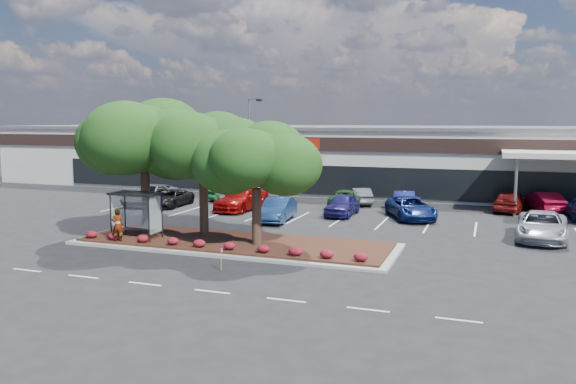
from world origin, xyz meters
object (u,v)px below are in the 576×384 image
(car_0, at_px, (150,195))
(light_pole, at_px, (251,155))
(car_1, at_px, (170,198))
(survey_stake, at_px, (221,256))

(car_0, bearing_deg, light_pole, 42.71)
(light_pole, xyz_separation_m, car_1, (-4.25, -6.44, -3.22))
(light_pole, distance_m, car_1, 8.36)
(survey_stake, height_order, car_0, car_0)
(car_0, bearing_deg, car_1, -8.72)
(light_pole, height_order, car_0, light_pole)
(survey_stake, xyz_separation_m, car_0, (-14.63, 16.34, 0.14))
(car_0, xyz_separation_m, car_1, (2.03, -0.24, -0.16))
(survey_stake, relative_size, car_1, 0.22)
(survey_stake, bearing_deg, car_0, 131.85)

